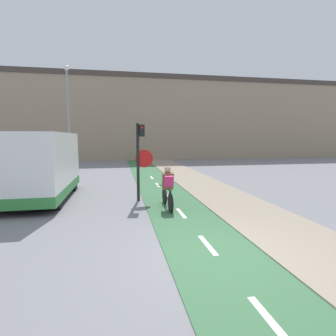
{
  "coord_description": "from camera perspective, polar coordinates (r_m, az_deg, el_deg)",
  "views": [
    {
      "loc": [
        -1.9,
        -4.83,
        2.4
      ],
      "look_at": [
        0.0,
        5.24,
        1.2
      ],
      "focal_mm": 28.0,
      "sensor_mm": 36.0,
      "label": 1
    }
  ],
  "objects": [
    {
      "name": "cyclist_near",
      "position": [
        8.82,
        -0.06,
        -4.44
      ],
      "size": [
        0.46,
        1.74,
        1.45
      ],
      "color": "black",
      "rests_on": "ground_plane"
    },
    {
      "name": "ground_plane",
      "position": [
        5.72,
        10.32,
        -18.27
      ],
      "size": [
        120.0,
        120.0,
        0.0
      ],
      "primitive_type": "plane",
      "color": "gray"
    },
    {
      "name": "van",
      "position": [
        11.15,
        -26.12,
        0.17
      ],
      "size": [
        2.15,
        4.9,
        2.58
      ],
      "color": "white",
      "rests_on": "ground_plane"
    },
    {
      "name": "traffic_light_pole",
      "position": [
        9.88,
        -6.07,
        3.26
      ],
      "size": [
        0.67,
        0.25,
        2.92
      ],
      "color": "black",
      "rests_on": "ground_plane"
    },
    {
      "name": "sidewalk_strip",
      "position": [
        6.78,
        28.78,
        -14.69
      ],
      "size": [
        2.4,
        60.0,
        0.05
      ],
      "color": "gray",
      "rests_on": "ground_plane"
    },
    {
      "name": "building_row_background",
      "position": [
        30.14,
        -7.18,
        10.61
      ],
      "size": [
        60.0,
        5.2,
        8.96
      ],
      "color": "gray",
      "rests_on": "ground_plane"
    },
    {
      "name": "bike_lane",
      "position": [
        5.72,
        10.3,
        -18.15
      ],
      "size": [
        2.05,
        60.0,
        0.02
      ],
      "color": "#3D7047",
      "rests_on": "ground_plane"
    },
    {
      "name": "street_lamp_far",
      "position": [
        20.73,
        -20.9,
        12.12
      ],
      "size": [
        0.36,
        0.36,
        7.48
      ],
      "color": "gray",
      "rests_on": "ground_plane"
    }
  ]
}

